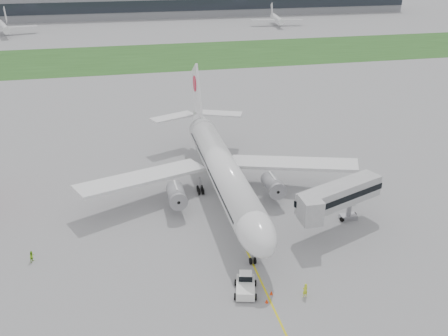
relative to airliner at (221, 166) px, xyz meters
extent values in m
plane|color=#969799|center=(0.00, -4.87, -5.66)|extent=(600.00, 600.00, 0.00)
cube|color=#27501E|center=(0.00, 115.13, -5.65)|extent=(600.00, 50.00, 0.02)
cube|color=gray|center=(0.00, 225.13, 1.34)|extent=(320.00, 22.00, 14.00)
cube|color=#1E232A|center=(0.00, 214.13, 1.34)|extent=(320.00, 0.60, 6.00)
cylinder|color=silver|center=(0.00, -0.87, -0.06)|extent=(5.00, 38.00, 5.00)
ellipsoid|color=silver|center=(0.00, -20.37, -0.06)|extent=(5.00, 11.00, 5.00)
cube|color=black|center=(0.00, -21.37, 0.84)|extent=(3.20, 1.54, 1.14)
cone|color=silver|center=(0.00, 21.13, 0.74)|extent=(5.00, 10.53, 6.16)
cube|color=silver|center=(-13.00, 1.13, -1.26)|extent=(22.13, 13.52, 1.70)
cube|color=silver|center=(13.00, 1.13, -1.26)|extent=(22.13, 13.52, 1.70)
cylinder|color=gray|center=(-8.00, -3.37, -2.66)|extent=(2.70, 5.20, 2.70)
cylinder|color=gray|center=(8.00, -3.37, -2.66)|extent=(2.70, 5.20, 2.70)
cube|color=silver|center=(0.00, 22.63, 5.84)|extent=(0.45, 10.90, 12.76)
cylinder|color=red|center=(0.00, 23.63, 7.84)|extent=(0.60, 3.20, 3.20)
cube|color=silver|center=(-5.00, 23.63, 1.14)|extent=(9.54, 6.34, 0.35)
cube|color=silver|center=(5.00, 23.63, 1.14)|extent=(9.54, 6.34, 0.35)
cylinder|color=#95949A|center=(0.00, -19.87, -4.11)|extent=(0.24, 0.24, 3.10)
cylinder|color=black|center=(-3.20, 2.13, -5.11)|extent=(1.40, 1.10, 1.10)
cylinder|color=black|center=(3.20, 2.13, -5.11)|extent=(1.40, 1.10, 1.10)
cube|color=white|center=(-2.50, -25.47, -4.94)|extent=(3.23, 4.51, 1.08)
cube|color=white|center=(-2.22, -24.42, -4.04)|extent=(1.94, 1.82, 0.90)
cube|color=black|center=(-2.22, -24.42, -3.99)|extent=(2.00, 1.87, 0.77)
cylinder|color=black|center=(-3.33, -23.85, -5.26)|extent=(0.52, 0.87, 0.81)
cylinder|color=black|center=(-0.98, -24.48, -5.26)|extent=(0.52, 0.87, 0.81)
cylinder|color=black|center=(-4.03, -26.46, -5.26)|extent=(0.52, 0.87, 0.81)
cylinder|color=black|center=(-1.68, -27.09, -5.26)|extent=(0.52, 0.87, 0.81)
cube|color=#B4B4B7|center=(15.00, -13.36, -0.16)|extent=(14.92, 8.45, 3.17)
cube|color=black|center=(15.00, -13.36, -0.16)|extent=(15.15, 8.62, 0.95)
cube|color=#B4B4B7|center=(9.01, -16.90, -0.16)|extent=(2.75, 3.59, 3.59)
cylinder|color=#95949A|center=(17.75, -11.69, -3.65)|extent=(0.74, 0.74, 4.02)
cube|color=#95949A|center=(17.75, -11.69, -5.29)|extent=(2.91, 2.32, 0.74)
cylinder|color=black|center=(16.47, -12.21, -5.29)|extent=(0.57, 0.80, 0.74)
cylinder|color=black|center=(19.02, -11.18, -5.29)|extent=(0.57, 0.80, 0.74)
cone|color=#EC370C|center=(-0.50, -27.92, -5.39)|extent=(0.40, 0.40, 0.55)
cone|color=#EC370C|center=(0.50, -26.57, -5.39)|extent=(0.39, 0.39, 0.54)
imported|color=#CAE125|center=(4.36, -27.83, -4.71)|extent=(0.78, 0.61, 1.91)
imported|color=#86CE22|center=(-28.96, -12.80, -4.86)|extent=(0.95, 0.99, 1.61)
camera|label=1|loc=(-15.96, -73.40, 33.91)|focal=40.00mm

